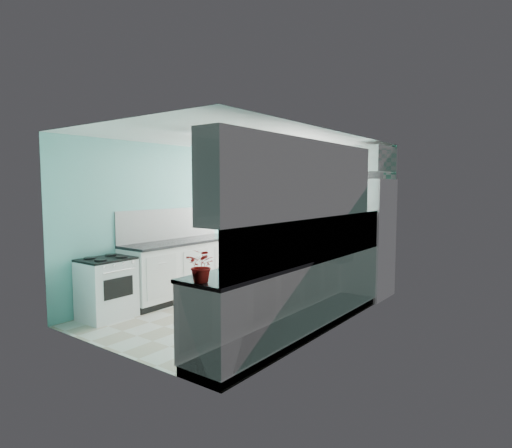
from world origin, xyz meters
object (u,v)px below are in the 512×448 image
Objects in this scene: ceiling_light at (205,148)px; fruit_bowl at (233,271)px; fridge at (363,238)px; microwave at (364,170)px; sink at (334,249)px; stove at (107,287)px; potted_plant at (202,266)px.

fruit_bowl is (1.20, -0.87, -1.35)m from ceiling_light.
fridge is 1.11m from microwave.
ceiling_light reaches higher than fridge.
microwave reaches higher than sink.
sink is (2.40, 2.06, 0.50)m from stove.
sink is 1.92× the size of fruit_bowl.
stove is at bearing -126.83° from fridge.
microwave is at bearing 66.86° from ceiling_light.
sink reaches higher than stove.
potted_plant is (0.00, -0.44, 0.12)m from fruit_bowl.
ceiling_light is 3.13m from fridge.
potted_plant is (-0.00, -2.65, 0.17)m from sink.
potted_plant is (0.09, -3.91, 0.13)m from fridge.
fruit_bowl reaches higher than stove.
stove is 2.56m from potted_plant.
fridge is at bearing 91.57° from sink.
fruit_bowl is (2.40, -0.16, 0.54)m from stove.
ceiling_light is at bearing -115.07° from fridge.
fruit_bowl is at bearing 90.96° from microwave.
microwave is at bearing 91.32° from potted_plant.
ceiling_light is 0.66× the size of sink.
ceiling_light is 0.18× the size of fridge.
fridge reaches higher than stove.
sink reaches higher than fruit_bowl.
potted_plant is at bearing -92.81° from sink.
potted_plant reaches higher than stove.
fridge is 6.98× the size of fruit_bowl.
fridge is 4.07m from stove.
stove is at bearing 176.14° from fruit_bowl.
ceiling_light is 2.35m from stove.
microwave is at bearing 55.66° from stove.
stove is at bearing -142.16° from sink.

